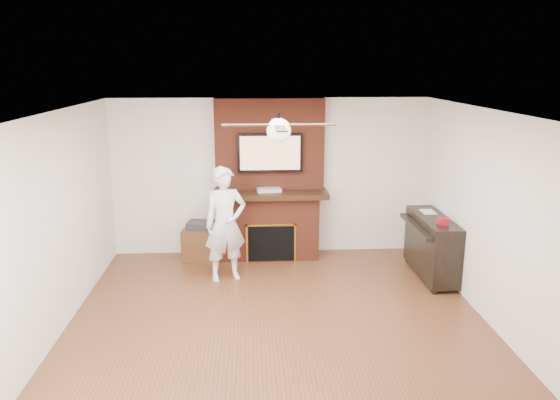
{
  "coord_description": "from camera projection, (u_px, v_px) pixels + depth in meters",
  "views": [
    {
      "loc": [
        -0.31,
        -5.8,
        3.01
      ],
      "look_at": [
        0.06,
        0.9,
        1.33
      ],
      "focal_mm": 35.0,
      "sensor_mm": 36.0,
      "label": 1
    }
  ],
  "objects": [
    {
      "name": "cable_box",
      "position": [
        269.0,
        190.0,
        8.47
      ],
      "size": [
        0.39,
        0.25,
        0.05
      ],
      "primitive_type": "cube",
      "rotation": [
        0.0,
        0.0,
        0.11
      ],
      "color": "silver",
      "rests_on": "fireplace"
    },
    {
      "name": "candle_blue",
      "position": [
        279.0,
        257.0,
        8.6
      ],
      "size": [
        0.06,
        0.06,
        0.09
      ],
      "primitive_type": "cylinder",
      "color": "navy",
      "rests_on": "ground"
    },
    {
      "name": "piano",
      "position": [
        431.0,
        245.0,
        7.85
      ],
      "size": [
        0.51,
        1.37,
        0.98
      ],
      "rotation": [
        0.0,
        0.0,
        0.0
      ],
      "color": "black",
      "rests_on": "ground"
    },
    {
      "name": "candle_cream",
      "position": [
        281.0,
        257.0,
        8.6
      ],
      "size": [
        0.07,
        0.07,
        0.1
      ],
      "primitive_type": "cylinder",
      "color": "#F2E1C0",
      "rests_on": "ground"
    },
    {
      "name": "candle_orange",
      "position": [
        266.0,
        257.0,
        8.59
      ],
      "size": [
        0.08,
        0.08,
        0.1
      ],
      "primitive_type": "cylinder",
      "color": "orange",
      "rests_on": "ground"
    },
    {
      "name": "room_shell",
      "position": [
        279.0,
        227.0,
        6.06
      ],
      "size": [
        5.36,
        5.86,
        2.86
      ],
      "color": "#562E19",
      "rests_on": "ground"
    },
    {
      "name": "fireplace",
      "position": [
        270.0,
        195.0,
        8.59
      ],
      "size": [
        1.78,
        0.64,
        2.5
      ],
      "color": "maroon",
      "rests_on": "ground"
    },
    {
      "name": "ceiling_fan",
      "position": [
        279.0,
        129.0,
        5.8
      ],
      "size": [
        1.21,
        1.21,
        0.31
      ],
      "color": "black",
      "rests_on": "room_shell"
    },
    {
      "name": "side_table",
      "position": [
        201.0,
        241.0,
        8.64
      ],
      "size": [
        0.59,
        0.59,
        0.6
      ],
      "rotation": [
        0.0,
        0.0,
        -0.16
      ],
      "color": "#4E2D16",
      "rests_on": "ground"
    },
    {
      "name": "candle_green",
      "position": [
        267.0,
        256.0,
        8.63
      ],
      "size": [
        0.07,
        0.07,
        0.09
      ],
      "primitive_type": "cylinder",
      "color": "#388234",
      "rests_on": "ground"
    },
    {
      "name": "tv",
      "position": [
        270.0,
        153.0,
        8.38
      ],
      "size": [
        1.0,
        0.08,
        0.6
      ],
      "color": "black",
      "rests_on": "fireplace"
    },
    {
      "name": "person",
      "position": [
        225.0,
        224.0,
        7.67
      ],
      "size": [
        0.69,
        0.56,
        1.64
      ],
      "primitive_type": "imported",
      "rotation": [
        0.0,
        0.0,
        0.31
      ],
      "color": "white",
      "rests_on": "ground"
    }
  ]
}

